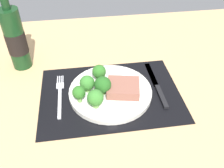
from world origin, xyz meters
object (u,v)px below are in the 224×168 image
object	(u,v)px
plate	(110,92)
knife	(157,87)
fork	(60,95)
wine_bottle	(16,39)
steak	(123,88)

from	to	relation	value
plate	knife	distance (cm)	15.39
fork	plate	bearing A→B (deg)	-6.03
fork	knife	xyz separation A→B (cm)	(31.03, -0.89, 0.05)
fork	knife	bearing A→B (deg)	-2.49
fork	wine_bottle	distance (cm)	24.94
plate	steak	distance (cm)	4.53
steak	fork	world-z (taller)	steak
plate	fork	xyz separation A→B (cm)	(-15.66, 1.42, -0.55)
steak	wine_bottle	bearing A→B (deg)	147.62
knife	wine_bottle	world-z (taller)	wine_bottle
knife	plate	bearing A→B (deg)	-179.60
plate	steak	xyz separation A→B (cm)	(3.78, -1.20, 2.20)
plate	steak	world-z (taller)	steak
plate	fork	world-z (taller)	plate
steak	knife	xyz separation A→B (cm)	(11.59, 1.73, -2.70)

